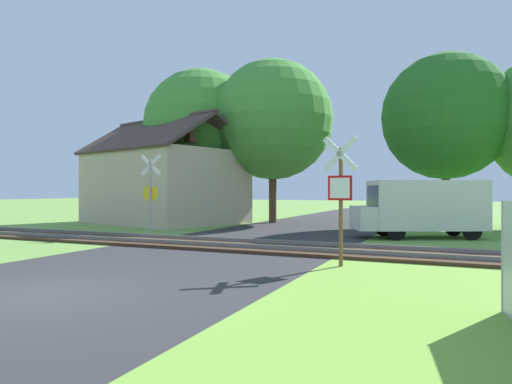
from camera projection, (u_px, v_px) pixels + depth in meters
The scene contains 10 objects.
ground_plane at pixel (32, 296), 7.95m from camera, with size 160.00×160.00×0.00m, color #6B9942.
road_asphalt at pixel (111, 276), 9.78m from camera, with size 7.48×80.00×0.01m, color #2D2D30.
rail_track at pixel (230, 245), 14.95m from camera, with size 60.00×2.60×0.22m.
stop_sign_near at pixel (340, 193), 11.06m from camera, with size 0.88×0.16×3.18m.
crossing_sign_far at pixel (150, 190), 18.81m from camera, with size 0.85×0.27×3.34m.
house at pixel (165, 185), 26.10m from camera, with size 9.93×8.62×6.06m.
tree_left at pixel (201, 127), 27.91m from camera, with size 7.00×7.00×9.26m.
tree_center at pixel (273, 120), 26.22m from camera, with size 6.89×6.89×9.37m.
tree_right at pixel (446, 117), 22.76m from camera, with size 6.29×6.29×8.70m.
mail_truck at pixel (422, 206), 17.74m from camera, with size 5.23×3.73×2.24m.
Camera 1 is at (6.77, -5.71, 1.85)m, focal length 32.00 mm.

